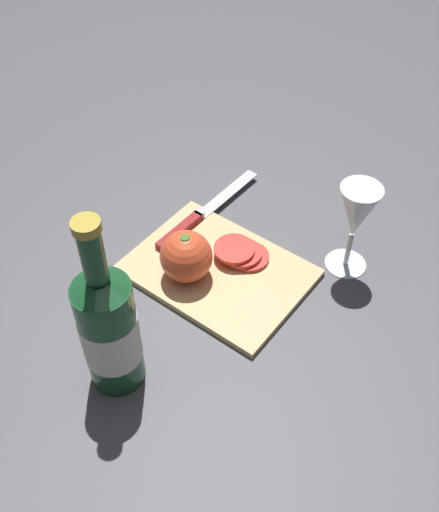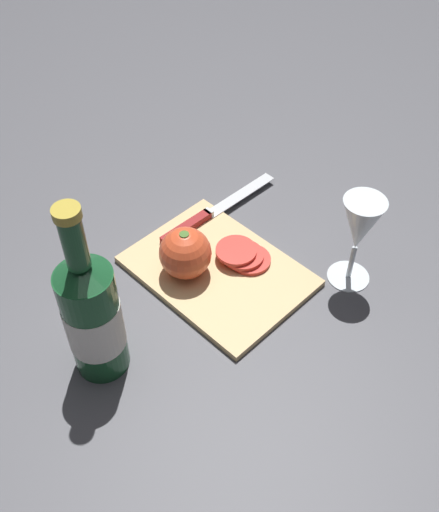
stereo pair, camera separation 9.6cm
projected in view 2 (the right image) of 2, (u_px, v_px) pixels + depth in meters
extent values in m
plane|color=#4C4C51|center=(201.00, 261.00, 1.10)|extent=(3.00, 3.00, 0.00)
cube|color=tan|center=(220.00, 270.00, 1.07)|extent=(0.31, 0.23, 0.01)
cylinder|color=#194C28|center=(94.00, 322.00, 0.87)|extent=(0.08, 0.08, 0.20)
cone|color=#194C28|center=(81.00, 270.00, 0.79)|extent=(0.08, 0.08, 0.02)
cylinder|color=#194C28|center=(74.00, 242.00, 0.75)|extent=(0.03, 0.03, 0.09)
cylinder|color=#B29933|center=(67.00, 213.00, 0.72)|extent=(0.04, 0.04, 0.01)
cylinder|color=white|center=(94.00, 324.00, 0.88)|extent=(0.09, 0.09, 0.09)
cylinder|color=silver|center=(348.00, 276.00, 1.07)|extent=(0.08, 0.08, 0.00)
cylinder|color=silver|center=(352.00, 262.00, 1.04)|extent=(0.01, 0.01, 0.07)
cone|color=silver|center=(360.00, 225.00, 0.98)|extent=(0.07, 0.07, 0.10)
cone|color=beige|center=(357.00, 240.00, 1.00)|extent=(0.02, 0.02, 0.04)
sphere|color=#DB4C28|center=(185.00, 253.00, 1.03)|extent=(0.09, 0.09, 0.09)
cylinder|color=#47702D|center=(184.00, 236.00, 1.00)|extent=(0.02, 0.02, 0.01)
cube|color=silver|center=(240.00, 195.00, 1.20)|extent=(0.03, 0.18, 0.00)
cube|color=silver|center=(208.00, 213.00, 1.16)|extent=(0.02, 0.01, 0.01)
cube|color=maroon|center=(186.00, 228.00, 1.13)|extent=(0.02, 0.12, 0.01)
cylinder|color=red|center=(250.00, 260.00, 1.08)|extent=(0.07, 0.07, 0.01)
cylinder|color=red|center=(243.00, 255.00, 1.07)|extent=(0.07, 0.07, 0.01)
cylinder|color=red|center=(236.00, 251.00, 1.07)|extent=(0.07, 0.07, 0.01)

